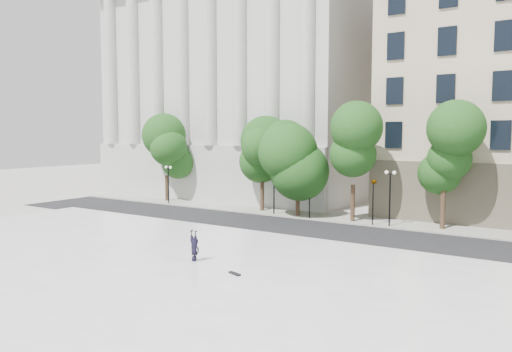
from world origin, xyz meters
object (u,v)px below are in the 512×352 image
Objects in this scene: traffic_light_east at (373,179)px; person_lying at (195,257)px; skateboard at (235,274)px; traffic_light_west at (310,177)px.

traffic_light_east is 2.54× the size of person_lying.
skateboard is (-0.31, -17.94, -3.21)m from traffic_light_east.
traffic_light_east is 18.22m from skateboard.
skateboard is at bearing -73.85° from traffic_light_west.
traffic_light_west is at bearing 100.81° from person_lying.
traffic_light_east is at bearing 107.89° from skateboard.
person_lying is at bearing -101.79° from traffic_light_east.
traffic_light_west reaches higher than skateboard.
traffic_light_west reaches higher than person_lying.
traffic_light_west is 0.98× the size of traffic_light_east.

